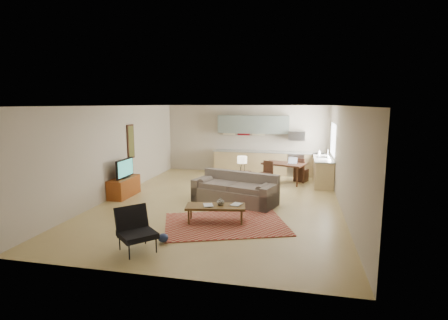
% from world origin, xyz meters
% --- Properties ---
extents(room, '(9.00, 9.00, 9.00)m').
position_xyz_m(room, '(0.00, 0.00, 1.35)').
color(room, tan).
rests_on(room, ground).
extents(kitchen_counter_back, '(4.26, 0.64, 0.92)m').
position_xyz_m(kitchen_counter_back, '(0.90, 4.18, 0.46)').
color(kitchen_counter_back, tan).
rests_on(kitchen_counter_back, ground).
extents(kitchen_counter_right, '(0.64, 2.26, 0.92)m').
position_xyz_m(kitchen_counter_right, '(2.93, 3.00, 0.46)').
color(kitchen_counter_right, tan).
rests_on(kitchen_counter_right, ground).
extents(kitchen_range, '(0.62, 0.62, 0.90)m').
position_xyz_m(kitchen_range, '(2.00, 4.18, 0.45)').
color(kitchen_range, '#A5A8AD').
rests_on(kitchen_range, ground).
extents(kitchen_microwave, '(0.62, 0.40, 0.35)m').
position_xyz_m(kitchen_microwave, '(2.00, 4.20, 1.55)').
color(kitchen_microwave, '#A5A8AD').
rests_on(kitchen_microwave, room).
extents(upper_cabinets, '(2.80, 0.34, 0.70)m').
position_xyz_m(upper_cabinets, '(0.30, 4.33, 1.95)').
color(upper_cabinets, slate).
rests_on(upper_cabinets, room).
extents(window_right, '(0.02, 1.40, 1.05)m').
position_xyz_m(window_right, '(3.23, 3.00, 1.55)').
color(window_right, white).
rests_on(window_right, room).
extents(wall_art_left, '(0.06, 0.42, 1.10)m').
position_xyz_m(wall_art_left, '(-3.21, 0.90, 1.55)').
color(wall_art_left, olive).
rests_on(wall_art_left, room).
extents(triptych, '(1.70, 0.04, 0.50)m').
position_xyz_m(triptych, '(-0.10, 4.47, 1.75)').
color(triptych, '#FCEDC1').
rests_on(triptych, room).
extents(rug, '(3.23, 2.73, 0.02)m').
position_xyz_m(rug, '(0.51, -1.86, 0.01)').
color(rug, maroon).
rests_on(rug, floor).
extents(sofa, '(2.62, 1.72, 0.84)m').
position_xyz_m(sofa, '(0.39, -0.11, 0.42)').
color(sofa, '#65594E').
rests_on(sofa, floor).
extents(coffee_table, '(1.46, 0.79, 0.42)m').
position_xyz_m(coffee_table, '(0.25, -1.79, 0.21)').
color(coffee_table, '#4E3517').
rests_on(coffee_table, floor).
extents(book_a, '(0.41, 0.44, 0.03)m').
position_xyz_m(book_a, '(-0.01, -1.89, 0.43)').
color(book_a, maroon).
rests_on(book_a, coffee_table).
extents(book_b, '(0.36, 0.40, 0.02)m').
position_xyz_m(book_b, '(0.61, -1.61, 0.42)').
color(book_b, navy).
rests_on(book_b, coffee_table).
extents(vase, '(0.23, 0.23, 0.18)m').
position_xyz_m(vase, '(0.35, -1.71, 0.50)').
color(vase, black).
rests_on(vase, coffee_table).
extents(armchair, '(1.02, 1.02, 0.83)m').
position_xyz_m(armchair, '(-0.80, -3.67, 0.41)').
color(armchair, black).
rests_on(armchair, floor).
extents(tv_credenza, '(0.47, 1.23, 0.57)m').
position_xyz_m(tv_credenza, '(-2.99, -0.07, 0.28)').
color(tv_credenza, brown).
rests_on(tv_credenza, floor).
extents(tv, '(0.09, 0.95, 0.57)m').
position_xyz_m(tv, '(-2.95, -0.07, 0.85)').
color(tv, black).
rests_on(tv, tv_credenza).
extents(console_table, '(0.55, 0.38, 0.63)m').
position_xyz_m(console_table, '(0.36, 1.31, 0.32)').
color(console_table, '#331C12').
rests_on(console_table, floor).
extents(table_lamp, '(0.33, 0.33, 0.51)m').
position_xyz_m(table_lamp, '(0.36, 1.31, 0.89)').
color(table_lamp, beige).
rests_on(table_lamp, console_table).
extents(dining_table, '(1.59, 1.23, 0.71)m').
position_xyz_m(dining_table, '(1.61, 2.76, 0.36)').
color(dining_table, '#331C12').
rests_on(dining_table, floor).
extents(dining_chair_near, '(0.54, 0.55, 0.82)m').
position_xyz_m(dining_chair_near, '(1.00, 2.33, 0.41)').
color(dining_chair_near, '#331C12').
rests_on(dining_chair_near, floor).
extents(dining_chair_far, '(0.55, 0.56, 0.86)m').
position_xyz_m(dining_chair_far, '(2.21, 3.19, 0.43)').
color(dining_chair_far, '#331C12').
rests_on(dining_chair_far, floor).
extents(laptop, '(0.34, 0.28, 0.22)m').
position_xyz_m(laptop, '(1.89, 2.67, 0.82)').
color(laptop, '#A5A8AD').
rests_on(laptop, dining_table).
extents(soap_bottle, '(0.11, 0.12, 0.19)m').
position_xyz_m(soap_bottle, '(2.83, 3.63, 1.02)').
color(soap_bottle, '#FCEDC1').
rests_on(soap_bottle, kitchen_counter_right).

